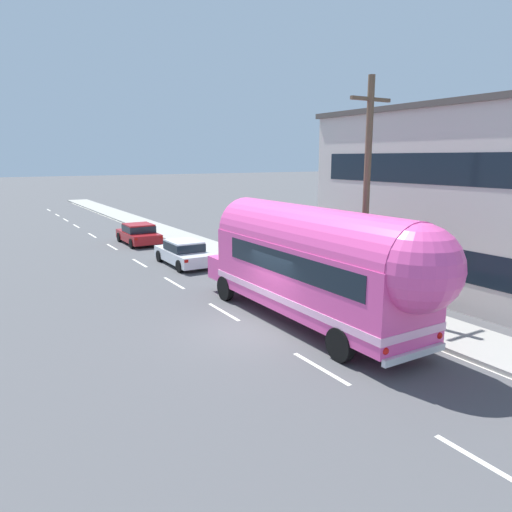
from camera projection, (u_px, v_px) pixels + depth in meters
name	position (u px, v px, depth m)	size (l,w,h in m)	color
ground_plane	(254.00, 330.00, 16.20)	(300.00, 300.00, 0.00)	#4C4C4F
lane_markings	(181.00, 256.00, 28.44)	(4.03, 80.00, 0.01)	silver
sidewalk_slab	(241.00, 259.00, 27.17)	(2.51, 90.00, 0.15)	#9E9B93
utility_pole	(366.00, 194.00, 17.12)	(1.80, 0.24, 8.50)	brown
painted_bus	(318.00, 262.00, 15.96)	(2.61, 11.56, 4.12)	#EA4C9E
car_lead	(184.00, 252.00, 25.76)	(1.90, 4.43, 1.37)	white
car_second	(139.00, 233.00, 32.19)	(2.04, 4.35, 1.37)	#A5191E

